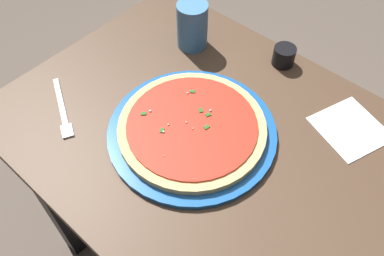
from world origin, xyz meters
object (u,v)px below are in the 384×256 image
object	(u,v)px
cup_tall_drink	(192,26)
napkin_folded_right	(350,128)
pizza	(192,127)
fork	(63,110)
serving_plate	(192,132)
cup_small_sauce	(284,56)

from	to	relation	value
cup_tall_drink	napkin_folded_right	world-z (taller)	cup_tall_drink
pizza	fork	distance (m)	0.30
serving_plate	pizza	bearing A→B (deg)	168.28
pizza	cup_small_sauce	xyz separation A→B (m)	(0.02, 0.32, 0.00)
serving_plate	fork	world-z (taller)	serving_plate
serving_plate	napkin_folded_right	distance (m)	0.35
cup_small_sauce	pizza	bearing A→B (deg)	-93.95
serving_plate	cup_small_sauce	size ratio (longest dim) A/B	6.63
serving_plate	cup_tall_drink	world-z (taller)	cup_tall_drink
cup_small_sauce	serving_plate	bearing A→B (deg)	-93.94
serving_plate	cup_small_sauce	xyz separation A→B (m)	(0.02, 0.32, 0.02)
napkin_folded_right	fork	xyz separation A→B (m)	(-0.51, -0.39, 0.00)
serving_plate	pizza	xyz separation A→B (m)	(-0.00, 0.00, 0.02)
serving_plate	pizza	size ratio (longest dim) A/B	1.15
cup_tall_drink	fork	world-z (taller)	cup_tall_drink
fork	cup_small_sauce	bearing A→B (deg)	58.54
cup_small_sauce	fork	bearing A→B (deg)	-121.46
pizza	cup_tall_drink	distance (m)	0.30
cup_tall_drink	napkin_folded_right	bearing A→B (deg)	2.61
serving_plate	cup_tall_drink	size ratio (longest dim) A/B	3.03
fork	pizza	bearing A→B (deg)	29.33
pizza	napkin_folded_right	bearing A→B (deg)	43.88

